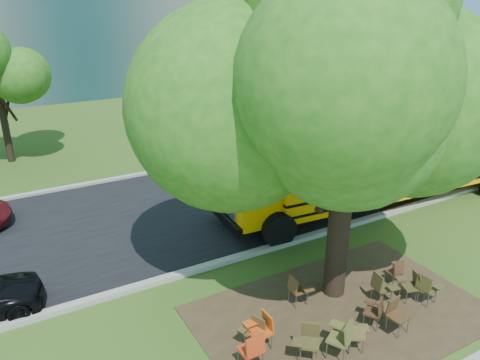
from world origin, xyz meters
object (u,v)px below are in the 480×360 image
school_bus (405,149)px  chair_0 (253,347)px  chair_2 (343,336)px  chair_10 (297,288)px  chair_7 (427,286)px  chair_8 (262,327)px  chair_5 (396,313)px  chair_3 (309,338)px  chair_6 (412,283)px  main_tree (351,87)px  chair_4 (357,334)px  chair_13 (396,270)px  chair_11 (375,309)px  chair_9 (255,330)px  chair_12 (381,286)px

school_bus → chair_0: size_ratio=14.59×
chair_2 → chair_10: bearing=53.7°
chair_7 → chair_8: chair_8 is taller
chair_5 → chair_7: (1.48, 0.37, -0.01)m
school_bus → chair_3: 10.09m
chair_7 → chair_6: bearing=-156.3°
main_tree → school_bus: (6.40, 3.70, -3.51)m
chair_4 → main_tree: bearing=94.7°
main_tree → chair_13: bearing=-17.8°
chair_6 → chair_8: chair_8 is taller
chair_10 → main_tree: bearing=92.2°
chair_4 → chair_10: 1.99m
chair_11 → main_tree: bearing=56.3°
chair_2 → chair_5: (1.64, 0.04, -0.06)m
chair_6 → chair_13: (0.17, 0.68, -0.03)m
chair_5 → chair_9: 3.31m
chair_3 → chair_7: 3.76m
chair_2 → chair_11: (1.37, 0.41, -0.10)m
main_tree → chair_2: bearing=-126.3°
chair_8 → chair_9: (-0.15, 0.08, -0.07)m
chair_9 → chair_3: bearing=-157.0°
main_tree → chair_11: 5.17m
school_bus → chair_12: bearing=-136.5°
chair_2 → chair_11: 1.43m
main_tree → chair_7: (1.69, -1.53, -4.90)m
chair_8 → chair_5: bearing=-111.4°
chair_12 → chair_2: bearing=-55.8°
main_tree → chair_12: main_tree is taller
chair_8 → chair_13: size_ratio=1.13×
chair_6 → chair_7: chair_7 is taller
main_tree → chair_6: 5.30m
chair_7 → chair_13: size_ratio=1.12×
chair_6 → chair_7: bearing=-130.8°
chair_5 → chair_9: chair_5 is taller
chair_11 → chair_12: bearing=5.6°
chair_3 → chair_13: 3.88m
chair_0 → chair_6: 4.76m
school_bus → chair_11: (-6.46, -5.24, -1.43)m
school_bus → chair_0: bearing=-148.4°
chair_4 → chair_3: bearing=-165.6°
chair_3 → chair_6: size_ratio=1.07×
school_bus → chair_9: bearing=-150.2°
main_tree → chair_6: (1.50, -1.22, -4.93)m
chair_3 → chair_6: bearing=-133.1°
school_bus → chair_6: bearing=-130.7°
chair_6 → chair_13: 0.70m
chair_10 → chair_12: bearing=66.3°
chair_9 → chair_5: bearing=-130.7°
chair_11 → chair_13: (1.73, 1.00, -0.02)m
chair_7 → chair_11: size_ratio=1.08×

